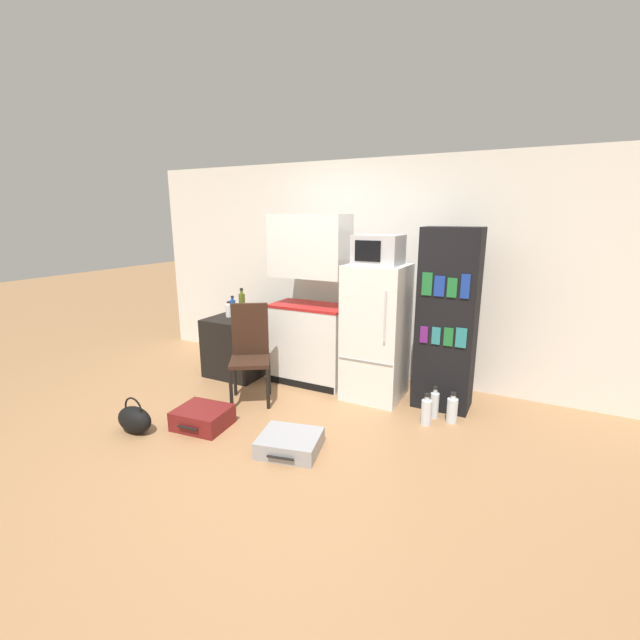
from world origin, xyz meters
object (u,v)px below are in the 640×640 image
at_px(side_table, 241,345).
at_px(bottle_blue_soda, 233,307).
at_px(kitchen_hutch, 310,307).
at_px(bowl, 237,310).
at_px(refrigerator, 376,333).
at_px(suitcase_small_flat, 203,418).
at_px(microwave, 378,250).
at_px(handbag, 135,419).
at_px(bottle_olive_oil, 242,303).
at_px(water_bottle_middle, 452,410).
at_px(bookshelf, 447,320).
at_px(water_bottle_front, 435,404).
at_px(chair, 250,346).
at_px(bottle_milk_white, 229,310).
at_px(water_bottle_back, 426,411).
at_px(suitcase_large_flat, 290,443).

distance_m(side_table, bottle_blue_soda, 0.47).
bearing_deg(kitchen_hutch, bowl, 174.04).
relative_size(refrigerator, suitcase_small_flat, 2.81).
relative_size(microwave, suitcase_small_flat, 0.90).
height_order(refrigerator, handbag, refrigerator).
bearing_deg(bottle_olive_oil, water_bottle_middle, -7.09).
relative_size(microwave, bookshelf, 0.25).
bearing_deg(bottle_blue_soda, water_bottle_front, -3.99).
relative_size(refrigerator, chair, 1.40).
relative_size(kitchen_hutch, microwave, 4.22).
distance_m(handbag, water_bottle_front, 2.78).
bearing_deg(chair, bottle_milk_white, 110.50).
relative_size(refrigerator, water_bottle_back, 4.64).
xyz_separation_m(kitchen_hutch, water_bottle_back, (1.47, -0.44, -0.76)).
xyz_separation_m(handbag, water_bottle_middle, (2.49, 1.50, 0.00)).
height_order(bowl, suitcase_small_flat, bowl).
height_order(bookshelf, suitcase_small_flat, bookshelf).
relative_size(kitchen_hutch, refrigerator, 1.35).
bearing_deg(handbag, side_table, 92.97).
height_order(bottle_milk_white, chair, chair).
distance_m(bookshelf, bottle_milk_white, 2.54).
bearing_deg(water_bottle_middle, chair, -168.37).
distance_m(bowl, water_bottle_front, 2.73).
bearing_deg(side_table, bottle_blue_soda, 160.96).
relative_size(bottle_blue_soda, suitcase_large_flat, 0.42).
height_order(bottle_blue_soda, suitcase_large_flat, bottle_blue_soda).
xyz_separation_m(microwave, water_bottle_back, (0.66, -0.39, -1.44)).
height_order(bookshelf, bottle_milk_white, bookshelf).
bearing_deg(refrigerator, water_bottle_back, -30.55).
xyz_separation_m(microwave, bottle_milk_white, (-1.83, -0.12, -0.78)).
xyz_separation_m(bowl, water_bottle_front, (2.64, -0.38, -0.59)).
relative_size(suitcase_small_flat, water_bottle_back, 1.66).
height_order(chair, water_bottle_middle, chair).
bearing_deg(chair, kitchen_hutch, 32.18).
bearing_deg(bottle_milk_white, water_bottle_front, -1.87).
bearing_deg(water_bottle_front, handbag, -146.57).
height_order(bottle_blue_soda, handbag, bottle_blue_soda).
distance_m(kitchen_hutch, bottle_olive_oil, 0.99).
bearing_deg(handbag, microwave, 46.84).
distance_m(refrigerator, handbag, 2.45).
height_order(bowl, water_bottle_back, bowl).
distance_m(kitchen_hutch, bowl, 1.16).
bearing_deg(chair, water_bottle_back, -24.33).
relative_size(water_bottle_front, water_bottle_back, 1.03).
height_order(kitchen_hutch, water_bottle_front, kitchen_hutch).
bearing_deg(side_table, handbag, -87.03).
height_order(bottle_milk_white, water_bottle_middle, bottle_milk_white).
bearing_deg(bottle_olive_oil, kitchen_hutch, -2.53).
distance_m(refrigerator, chair, 1.32).
bearing_deg(water_bottle_back, bookshelf, 85.36).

